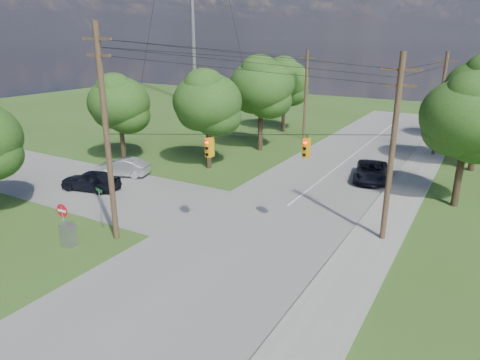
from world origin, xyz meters
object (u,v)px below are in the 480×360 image
Objects in this scene: car_cross_silver at (122,167)px; control_cabinet at (68,235)px; pole_north_e at (440,104)px; pole_ne at (392,148)px; do_not_enter_sign at (63,215)px; pole_sw at (106,133)px; pole_north_w at (306,95)px; car_main_north at (371,171)px; car_cross_dark at (91,180)px.

car_cross_silver is 3.36× the size of control_cabinet.
control_cabinet is (-15.00, -31.70, -4.45)m from pole_north_e.
pole_ne is 4.36× the size of do_not_enter_sign.
pole_sw is at bearing 41.09° from do_not_enter_sign.
pole_north_w is 1.86× the size of car_main_north.
pole_north_w reaches higher than car_main_north.
pole_sw is at bearing -114.52° from pole_north_e.
pole_north_e is 4.15× the size of do_not_enter_sign.
car_cross_dark is at bearing -9.59° from car_cross_silver.
pole_north_w is 2.20× the size of car_cross_silver.
pole_north_w is at bearing 122.29° from pole_ne.
car_main_north is (-3.40, -11.29, -4.35)m from pole_north_e.
pole_sw is 2.24× the size of car_main_north.
pole_ne is 18.49m from control_cabinet.
pole_north_w is (-0.40, 29.60, -1.10)m from pole_sw.
pole_north_w is at bearing 90.77° from pole_sw.
pole_ne reaches higher than control_cabinet.
pole_sw is at bearing 25.63° from car_cross_silver.
pole_north_w is at bearing 122.41° from car_main_north.
car_cross_silver is 1.89× the size of do_not_enter_sign.
pole_ne is 1.05× the size of pole_north_w.
pole_sw reaches higher than car_main_north.
control_cabinet is 1.18m from do_not_enter_sign.
car_cross_silver is at bearing -163.48° from car_main_north.
pole_north_w is 22.59m from car_cross_silver.
pole_north_w is 16.02m from car_main_north.
pole_ne is at bearing 69.07° from car_cross_silver.
pole_ne is at bearing 83.43° from car_cross_dark.
pole_north_w is at bearing 180.00° from pole_north_e.
pole_north_e is 1.00× the size of pole_north_w.
control_cabinet is at bearing -130.11° from car_main_north.
car_cross_dark is 9.17m from do_not_enter_sign.
do_not_enter_sign is at bearing -116.07° from pole_north_e.
car_main_north is (-3.40, 10.71, -4.69)m from pole_ne.
car_cross_dark is 1.01× the size of car_cross_silver.
car_cross_dark is (-7.80, 5.02, -5.41)m from pole_sw.
pole_north_e is 32.81m from car_cross_dark.
pole_north_w is at bearing 141.48° from car_cross_silver.
car_cross_dark reaches higher than car_cross_silver.
car_main_north is at bearing -106.76° from pole_north_e.
control_cabinet is (-15.00, -9.70, -4.79)m from pole_ne.
pole_ne is 7.77× the size of control_cabinet.
pole_sw reaches higher than car_cross_dark.
control_cabinet is (6.85, -11.00, -0.11)m from car_cross_silver.
pole_sw is 15.51m from pole_ne.
car_main_north is (18.44, 9.41, -0.01)m from car_cross_silver.
car_cross_silver is at bearing 133.15° from pole_sw.
pole_ne reaches higher than do_not_enter_sign.
pole_north_e is 12.57m from car_main_north.
pole_ne is at bearing 27.61° from do_not_enter_sign.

